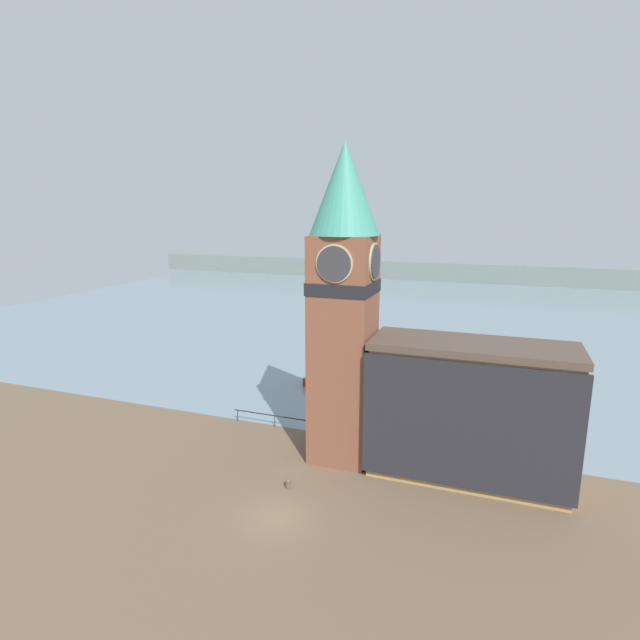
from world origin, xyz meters
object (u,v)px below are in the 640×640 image
object	(u,v)px
clock_tower	(344,298)
pier_building	(469,411)
mooring_bollard_near	(288,483)
boat_near	(333,382)

from	to	relation	value
clock_tower	pier_building	distance (m)	11.92
mooring_bollard_near	pier_building	bearing A→B (deg)	27.22
clock_tower	boat_near	bearing A→B (deg)	111.21
pier_building	boat_near	size ratio (longest dim) A/B	2.01
clock_tower	boat_near	xyz separation A→B (m)	(-5.51, 14.19, -11.85)
clock_tower	boat_near	world-z (taller)	clock_tower
boat_near	mooring_bollard_near	distance (m)	20.27
clock_tower	pier_building	size ratio (longest dim) A/B	1.69
clock_tower	mooring_bollard_near	world-z (taller)	clock_tower
pier_building	mooring_bollard_near	distance (m)	13.56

